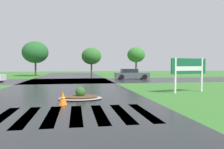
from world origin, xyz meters
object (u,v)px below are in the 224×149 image
Objects in this scene: median_island at (80,96)px; traffic_cone at (63,98)px; estate_billboard at (189,68)px; car_blue_compact at (131,74)px.

traffic_cone is at bearing -118.11° from median_island.
estate_billboard is 9.15m from traffic_cone.
car_blue_compact reaches higher than traffic_cone.
car_blue_compact is at bearing -102.95° from estate_billboard.
estate_billboard is 1.22× the size of median_island.
traffic_cone is (-0.87, -1.63, 0.17)m from median_island.
traffic_cone is at bearing -111.07° from car_blue_compact.
median_island is 1.85m from traffic_cone.
estate_billboard reaches higher than car_blue_compact.
car_blue_compact is 19.76m from traffic_cone.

